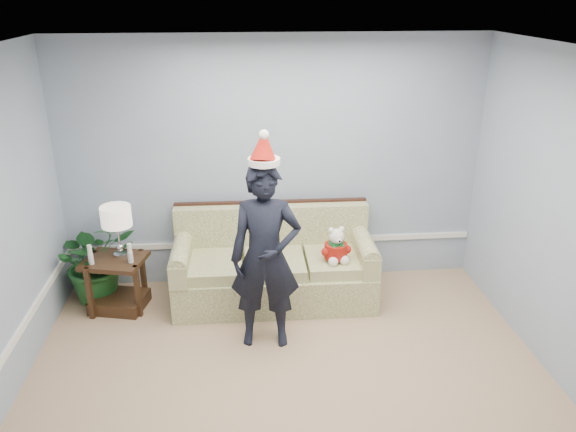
{
  "coord_description": "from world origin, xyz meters",
  "views": [
    {
      "loc": [
        -0.38,
        -3.24,
        3.1
      ],
      "look_at": [
        0.07,
        1.55,
        1.14
      ],
      "focal_mm": 35.0,
      "sensor_mm": 36.0,
      "label": 1
    }
  ],
  "objects_px": {
    "sofa": "(274,267)",
    "teddy_bear": "(336,249)",
    "table_lamp": "(116,218)",
    "man": "(266,257)",
    "houseplant": "(96,260)",
    "side_table": "(118,289)"
  },
  "relations": [
    {
      "from": "table_lamp",
      "to": "man",
      "type": "xyz_separation_m",
      "value": [
        1.44,
        -0.79,
        -0.1
      ]
    },
    {
      "from": "teddy_bear",
      "to": "sofa",
      "type": "bearing_deg",
      "value": 149.38
    },
    {
      "from": "sofa",
      "to": "man",
      "type": "relative_size",
      "value": 1.2
    },
    {
      "from": "side_table",
      "to": "teddy_bear",
      "type": "bearing_deg",
      "value": -3.92
    },
    {
      "from": "table_lamp",
      "to": "teddy_bear",
      "type": "bearing_deg",
      "value": -5.73
    },
    {
      "from": "table_lamp",
      "to": "teddy_bear",
      "type": "relative_size",
      "value": 1.41
    },
    {
      "from": "side_table",
      "to": "houseplant",
      "type": "xyz_separation_m",
      "value": [
        -0.24,
        0.21,
        0.23
      ]
    },
    {
      "from": "sofa",
      "to": "table_lamp",
      "type": "height_order",
      "value": "table_lamp"
    },
    {
      "from": "sofa",
      "to": "man",
      "type": "bearing_deg",
      "value": -97.85
    },
    {
      "from": "man",
      "to": "teddy_bear",
      "type": "height_order",
      "value": "man"
    },
    {
      "from": "houseplant",
      "to": "teddy_bear",
      "type": "relative_size",
      "value": 2.38
    },
    {
      "from": "table_lamp",
      "to": "side_table",
      "type": "bearing_deg",
      "value": -130.85
    },
    {
      "from": "teddy_bear",
      "to": "table_lamp",
      "type": "bearing_deg",
      "value": 164.6
    },
    {
      "from": "side_table",
      "to": "table_lamp",
      "type": "distance_m",
      "value": 0.76
    },
    {
      "from": "sofa",
      "to": "teddy_bear",
      "type": "height_order",
      "value": "sofa"
    },
    {
      "from": "man",
      "to": "teddy_bear",
      "type": "bearing_deg",
      "value": 42.15
    },
    {
      "from": "sofa",
      "to": "man",
      "type": "height_order",
      "value": "man"
    },
    {
      "from": "table_lamp",
      "to": "houseplant",
      "type": "xyz_separation_m",
      "value": [
        -0.29,
        0.15,
        -0.52
      ]
    },
    {
      "from": "side_table",
      "to": "man",
      "type": "height_order",
      "value": "man"
    },
    {
      "from": "sofa",
      "to": "houseplant",
      "type": "bearing_deg",
      "value": 176.86
    },
    {
      "from": "sofa",
      "to": "table_lamp",
      "type": "relative_size",
      "value": 3.88
    },
    {
      "from": "houseplant",
      "to": "man",
      "type": "distance_m",
      "value": 2.02
    }
  ]
}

